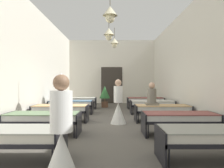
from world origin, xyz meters
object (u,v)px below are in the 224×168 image
object	(u,v)px
bed_left_row_0	(9,136)
bed_left_row_1	(44,118)
bed_right_row_0	(215,136)
nurse_near_aisle	(62,144)
bed_right_row_2	(163,109)
patient_seated_primary	(152,97)
bed_left_row_2	(61,109)
bed_left_row_4	(79,100)
bed_left_row_3	(72,104)
bed_right_row_3	(153,104)
bed_right_row_1	(180,118)
potted_plant	(105,94)
nurse_mid_aisle	(119,108)
bed_right_row_4	(146,100)

from	to	relation	value
bed_left_row_0	bed_left_row_1	bearing A→B (deg)	90.00
bed_right_row_0	nurse_near_aisle	world-z (taller)	nurse_near_aisle
bed_right_row_2	patient_seated_primary	world-z (taller)	patient_seated_primary
bed_left_row_1	bed_left_row_2	size ratio (longest dim) A/B	1.00
bed_left_row_2	patient_seated_primary	size ratio (longest dim) A/B	2.37
bed_left_row_1	bed_left_row_4	world-z (taller)	same
bed_right_row_2	bed_left_row_3	distance (m)	4.03
bed_left_row_1	bed_left_row_3	world-z (taller)	same
bed_right_row_0	bed_right_row_3	size ratio (longest dim) A/B	1.00
bed_right_row_1	bed_left_row_3	xyz separation A→B (m)	(-3.56, 3.80, 0.00)
bed_right_row_0	bed_left_row_2	size ratio (longest dim) A/B	1.00
bed_left_row_1	bed_right_row_3	distance (m)	5.20
patient_seated_primary	potted_plant	world-z (taller)	patient_seated_primary
bed_left_row_0	bed_left_row_4	bearing A→B (deg)	90.00
nurse_mid_aisle	bed_right_row_4	bearing A→B (deg)	140.37
bed_right_row_2	nurse_near_aisle	size ratio (longest dim) A/B	1.28
bed_right_row_0	bed_right_row_2	xyz separation A→B (m)	(0.00, 3.80, 0.00)
bed_right_row_4	bed_right_row_2	bearing A→B (deg)	-90.00
bed_left_row_0	bed_right_row_1	xyz separation A→B (m)	(3.56, 1.90, 0.00)
bed_left_row_2	nurse_mid_aisle	bearing A→B (deg)	-11.05
bed_right_row_0	bed_left_row_1	world-z (taller)	same
bed_left_row_3	bed_right_row_3	xyz separation A→B (m)	(3.56, 0.00, 0.00)
bed_left_row_1	bed_right_row_4	distance (m)	6.72
bed_left_row_1	bed_left_row_4	distance (m)	5.70
bed_right_row_4	potted_plant	world-z (taller)	potted_plant
bed_right_row_1	nurse_near_aisle	size ratio (longest dim) A/B	1.28
potted_plant	bed_right_row_2	bearing A→B (deg)	-63.36
bed_left_row_0	bed_left_row_4	xyz separation A→B (m)	(0.00, 7.60, 0.00)
bed_left_row_1	bed_right_row_3	size ratio (longest dim) A/B	1.00
bed_right_row_1	nurse_mid_aisle	world-z (taller)	nurse_mid_aisle
bed_left_row_3	potted_plant	xyz separation A→B (m)	(1.39, 2.41, 0.30)
nurse_near_aisle	nurse_mid_aisle	distance (m)	4.32
bed_right_row_1	bed_left_row_2	world-z (taller)	same
bed_left_row_4	patient_seated_primary	distance (m)	4.94
bed_right_row_0	patient_seated_primary	world-z (taller)	patient_seated_primary
potted_plant	bed_right_row_1	bearing A→B (deg)	-70.81
bed_right_row_1	bed_left_row_1	bearing A→B (deg)	180.00
bed_left_row_1	nurse_near_aisle	world-z (taller)	nurse_near_aisle
bed_right_row_3	nurse_near_aisle	world-z (taller)	nurse_near_aisle
bed_right_row_4	bed_left_row_1	bearing A→B (deg)	-121.95
bed_right_row_1	potted_plant	distance (m)	6.58
bed_right_row_4	bed_right_row_0	bearing A→B (deg)	-90.00
bed_right_row_1	patient_seated_primary	distance (m)	2.04
bed_left_row_3	bed_right_row_4	distance (m)	4.03
bed_right_row_3	bed_left_row_4	distance (m)	4.03
bed_left_row_1	patient_seated_primary	size ratio (longest dim) A/B	2.37
bed_right_row_1	nurse_mid_aisle	bearing A→B (deg)	135.80
bed_left_row_4	bed_left_row_0	bearing A→B (deg)	-90.00
nurse_mid_aisle	potted_plant	size ratio (longest dim) A/B	1.26
bed_left_row_3	nurse_mid_aisle	size ratio (longest dim) A/B	1.28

